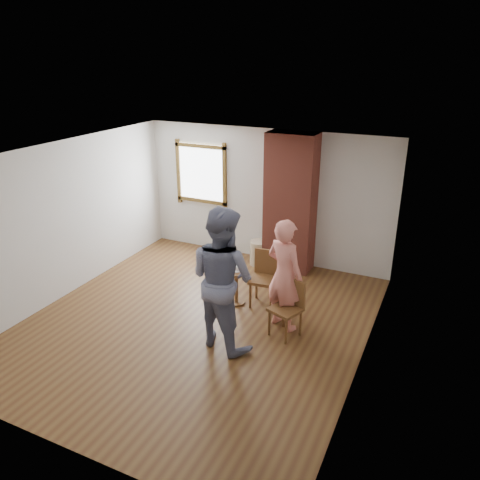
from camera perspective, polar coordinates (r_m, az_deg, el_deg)
name	(u,v)px	position (r m, az deg, el deg)	size (l,w,h in m)	color
ground	(197,322)	(7.40, -5.27, -9.95)	(5.50, 5.50, 0.00)	brown
room_shell	(210,200)	(7.16, -3.74, 4.90)	(5.04, 5.52, 2.62)	silver
brick_chimney	(290,203)	(8.72, 6.15, 4.46)	(0.90, 0.50, 2.60)	#A34939
stoneware_crock	(259,253)	(9.18, 2.38, -1.56)	(0.38, 0.38, 0.48)	tan
dark_pot	(206,250)	(9.73, -4.18, -1.22)	(0.16, 0.16, 0.16)	black
dining_chair_left	(265,275)	(7.68, 3.08, -4.25)	(0.47, 0.47, 0.91)	brown
dining_chair_right	(289,305)	(6.91, 5.96, -7.86)	(0.52, 0.52, 0.86)	brown
side_table	(236,281)	(7.70, -0.45, -5.06)	(0.40, 0.40, 0.60)	brown
cake_plate	(236,270)	(7.61, -0.46, -3.71)	(0.18, 0.18, 0.01)	white
cake_slice	(237,269)	(7.60, -0.39, -3.50)	(0.08, 0.07, 0.06)	silver
man	(222,278)	(6.42, -2.17, -4.67)	(1.00, 0.78, 2.05)	#15183A
person_pink	(285,275)	(6.90, 5.45, -4.26)	(0.63, 0.41, 1.73)	#F58B7A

